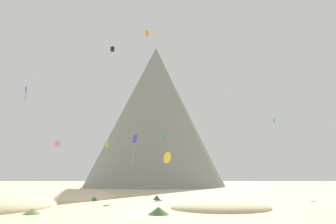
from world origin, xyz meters
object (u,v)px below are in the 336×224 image
(bush_far_left, at_px, (157,197))
(kite_violet_mid, at_px, (26,91))
(kite_pink_low, at_px, (57,144))
(bush_far_right, at_px, (158,211))
(bush_ridge_crest, at_px, (95,199))
(rock_massif, at_px, (154,116))
(kite_black_high, at_px, (113,49))
(kite_indigo_low, at_px, (134,143))
(kite_gold_low, at_px, (167,157))
(kite_green_mid, at_px, (275,123))
(bush_low_patch, at_px, (32,211))
(kite_lime_low, at_px, (107,144))
(kite_teal_mid, at_px, (164,137))
(kite_orange_high, at_px, (147,34))

(bush_far_left, distance_m, kite_violet_mid, 34.66)
(kite_pink_low, distance_m, kite_violet_mid, 20.45)
(bush_far_right, bearing_deg, kite_pink_low, 124.10)
(bush_ridge_crest, distance_m, rock_massif, 71.61)
(kite_black_high, xyz_separation_m, kite_indigo_low, (5.85, -3.95, -20.63))
(kite_violet_mid, bearing_deg, kite_gold_low, 93.92)
(bush_far_left, distance_m, kite_green_mid, 37.24)
(bush_low_patch, bearing_deg, kite_green_mid, 46.64)
(kite_violet_mid, distance_m, kite_gold_low, 31.66)
(bush_far_right, bearing_deg, bush_low_patch, -179.36)
(kite_lime_low, xyz_separation_m, kite_teal_mid, (13.90, 4.84, 2.47))
(rock_massif, bearing_deg, kite_green_mid, -52.56)
(bush_far_right, relative_size, kite_teal_mid, 0.80)
(bush_low_patch, distance_m, kite_gold_low, 31.05)
(bush_far_right, bearing_deg, kite_violet_mid, 139.01)
(kite_pink_low, bearing_deg, kite_violet_mid, 55.67)
(kite_violet_mid, distance_m, kite_orange_high, 29.72)
(kite_pink_low, bearing_deg, kite_gold_low, 114.75)
(kite_lime_low, relative_size, kite_green_mid, 0.95)
(bush_far_left, height_order, kite_black_high, kite_black_high)
(kite_violet_mid, bearing_deg, bush_far_left, 77.42)
(kite_lime_low, height_order, kite_violet_mid, kite_violet_mid)
(bush_ridge_crest, height_order, kite_green_mid, kite_green_mid)
(bush_far_left, relative_size, kite_indigo_low, 0.21)
(rock_massif, xyz_separation_m, kite_violet_mid, (-20.92, -57.73, -6.13))
(bush_far_left, distance_m, kite_pink_low, 38.85)
(kite_lime_low, bearing_deg, rock_massif, 13.73)
(rock_massif, relative_size, kite_green_mid, 11.29)
(kite_gold_low, bearing_deg, kite_green_mid, 150.06)
(bush_ridge_crest, distance_m, kite_black_high, 32.01)
(kite_pink_low, height_order, kite_indigo_low, kite_pink_low)
(rock_massif, bearing_deg, kite_orange_high, -86.88)
(kite_pink_low, xyz_separation_m, kite_black_high, (17.47, -16.41, 18.47))
(kite_lime_low, height_order, kite_green_mid, kite_green_mid)
(kite_green_mid, bearing_deg, bush_low_patch, 32.85)
(rock_massif, height_order, kite_gold_low, rock_massif)
(bush_far_left, bearing_deg, kite_teal_mid, 91.11)
(bush_ridge_crest, xyz_separation_m, bush_far_right, (11.37, -16.63, 0.08))
(kite_black_high, xyz_separation_m, kite_green_mid, (37.01, 12.51, -14.09))
(kite_violet_mid, xyz_separation_m, kite_gold_low, (28.62, 2.07, -13.38))
(kite_lime_low, bearing_deg, kite_teal_mid, -45.84)
(kite_orange_high, bearing_deg, kite_pink_low, 15.62)
(bush_far_right, bearing_deg, kite_indigo_low, 105.10)
(bush_low_patch, bearing_deg, bush_ridge_crest, 84.62)
(kite_violet_mid, bearing_deg, kite_indigo_low, 85.01)
(kite_lime_low, relative_size, kite_gold_low, 2.02)
(kite_violet_mid, distance_m, kite_green_mid, 56.07)
(bush_low_patch, xyz_separation_m, kite_gold_low, (12.44, 27.54, 7.13))
(kite_lime_low, relative_size, kite_orange_high, 1.20)
(kite_orange_high, bearing_deg, kite_indigo_low, 124.13)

